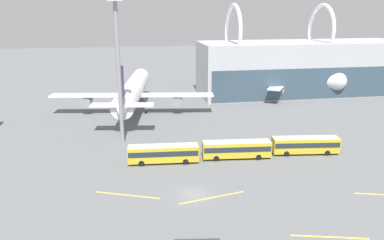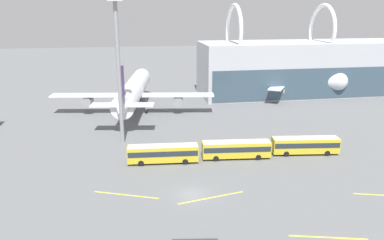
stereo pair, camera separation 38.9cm
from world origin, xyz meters
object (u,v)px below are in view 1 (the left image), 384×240
(airliner_parked_remote, at_px, (287,78))
(shuttle_bus_1, at_px, (237,148))
(shuttle_bus_0, at_px, (163,153))
(floodlight_mast, at_px, (118,59))
(airliner_at_gate_far, at_px, (133,91))
(shuttle_bus_2, at_px, (305,144))

(airliner_parked_remote, height_order, shuttle_bus_1, airliner_parked_remote)
(airliner_parked_remote, bearing_deg, shuttle_bus_0, -99.61)
(airliner_parked_remote, bearing_deg, floodlight_mast, -111.80)
(airliner_parked_remote, relative_size, floodlight_mast, 1.11)
(airliner_parked_remote, distance_m, shuttle_bus_0, 64.01)
(airliner_at_gate_far, height_order, shuttle_bus_1, airliner_at_gate_far)
(airliner_at_gate_far, relative_size, shuttle_bus_0, 3.55)
(shuttle_bus_1, distance_m, shuttle_bus_2, 13.05)
(airliner_parked_remote, distance_m, shuttle_bus_1, 56.20)
(airliner_at_gate_far, xyz_separation_m, shuttle_bus_0, (4.33, -33.72, -3.80))
(shuttle_bus_0, bearing_deg, airliner_at_gate_far, 101.77)
(airliner_at_gate_far, distance_m, airliner_parked_remote, 49.30)
(airliner_at_gate_far, xyz_separation_m, shuttle_bus_2, (30.43, -34.01, -3.80))
(airliner_at_gate_far, xyz_separation_m, shuttle_bus_1, (17.38, -33.88, -3.80))
(airliner_at_gate_far, bearing_deg, floodlight_mast, -178.19)
(airliner_at_gate_far, distance_m, floodlight_mast, 24.86)
(shuttle_bus_2, bearing_deg, airliner_at_gate_far, 138.94)
(shuttle_bus_1, xyz_separation_m, shuttle_bus_2, (13.05, -0.13, 0.00))
(shuttle_bus_0, bearing_deg, airliner_parked_remote, 52.08)
(shuttle_bus_0, bearing_deg, shuttle_bus_1, 3.74)
(airliner_parked_remote, relative_size, shuttle_bus_0, 2.49)
(airliner_parked_remote, bearing_deg, shuttle_bus_1, -89.60)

